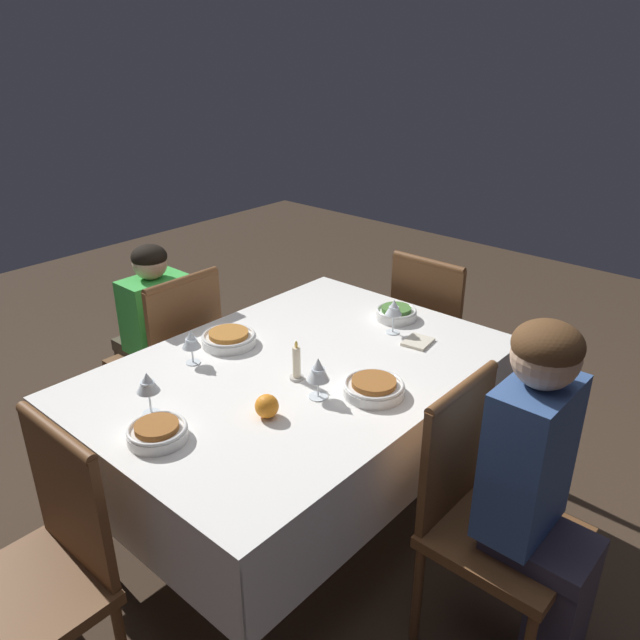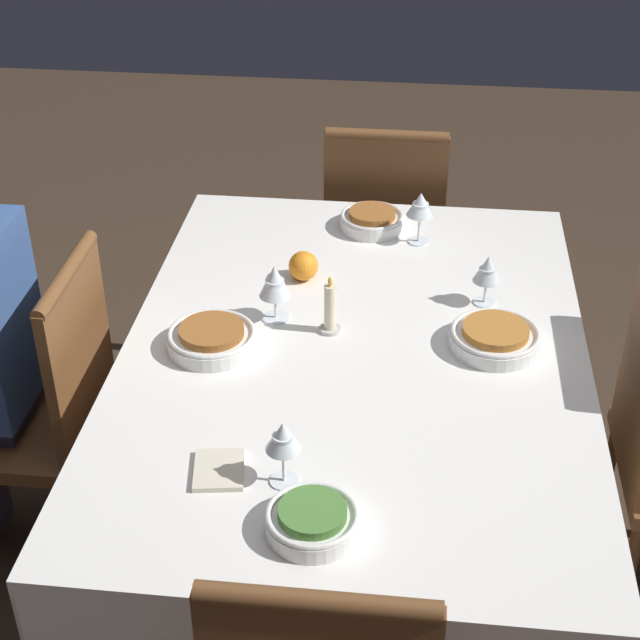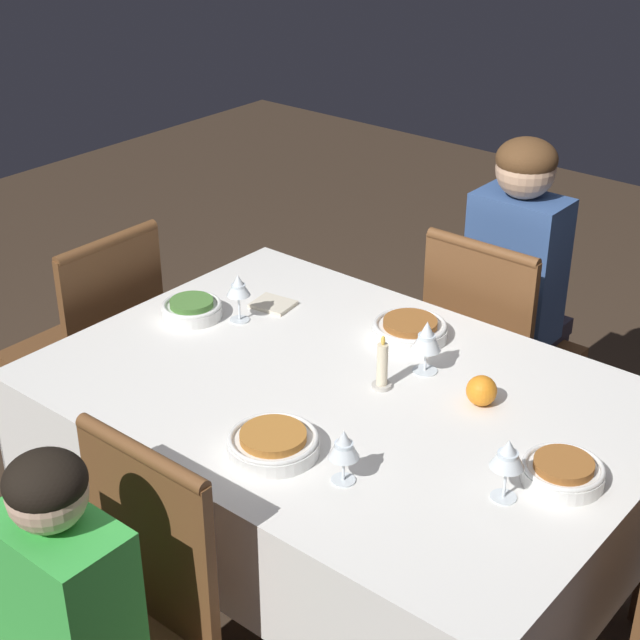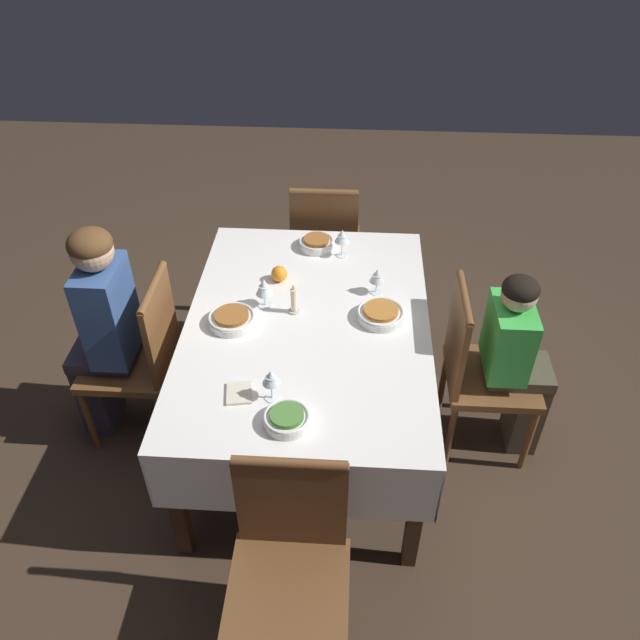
# 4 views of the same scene
# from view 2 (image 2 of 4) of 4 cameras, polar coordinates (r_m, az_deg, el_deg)

# --- Properties ---
(ground_plane) EXTENTS (8.00, 8.00, 0.00)m
(ground_plane) POSITION_cam_2_polar(r_m,az_deg,el_deg) (2.85, 1.73, -13.94)
(ground_plane) COLOR #3D2D21
(dining_table) EXTENTS (1.60, 1.12, 0.73)m
(dining_table) POSITION_cam_2_polar(r_m,az_deg,el_deg) (2.41, 1.98, -3.34)
(dining_table) COLOR white
(dining_table) RESTS_ON ground_plane
(chair_north) EXTENTS (0.43, 0.43, 0.92)m
(chair_north) POSITION_cam_2_polar(r_m,az_deg,el_deg) (2.66, -15.91, -4.69)
(chair_north) COLOR brown
(chair_north) RESTS_ON ground_plane
(chair_east) EXTENTS (0.43, 0.43, 0.92)m
(chair_east) POSITION_cam_2_polar(r_m,az_deg,el_deg) (3.38, 3.79, 5.22)
(chair_east) COLOR brown
(chair_east) RESTS_ON ground_plane
(bowl_north) EXTENTS (0.22, 0.22, 0.06)m
(bowl_north) POSITION_cam_2_polar(r_m,az_deg,el_deg) (2.37, -6.31, -1.03)
(bowl_north) COLOR white
(bowl_north) RESTS_ON dining_table
(wine_glass_north) EXTENTS (0.08, 0.08, 0.15)m
(wine_glass_north) POSITION_cam_2_polar(r_m,az_deg,el_deg) (2.42, -2.65, 2.18)
(wine_glass_north) COLOR white
(wine_glass_north) RESTS_ON dining_table
(bowl_south) EXTENTS (0.22, 0.22, 0.06)m
(bowl_south) POSITION_cam_2_polar(r_m,az_deg,el_deg) (2.39, 10.15, -0.98)
(bowl_south) COLOR white
(bowl_south) RESTS_ON dining_table
(wine_glass_south) EXTENTS (0.07, 0.07, 0.14)m
(wine_glass_south) POSITION_cam_2_polar(r_m,az_deg,el_deg) (2.53, 9.72, 2.86)
(wine_glass_south) COLOR white
(wine_glass_south) RESTS_ON dining_table
(bowl_west) EXTENTS (0.18, 0.18, 0.06)m
(bowl_west) POSITION_cam_2_polar(r_m,az_deg,el_deg) (1.88, -0.44, -11.54)
(bowl_west) COLOR white
(bowl_west) RESTS_ON dining_table
(wine_glass_west) EXTENTS (0.07, 0.07, 0.15)m
(wine_glass_west) POSITION_cam_2_polar(r_m,az_deg,el_deg) (1.92, -2.17, -6.91)
(wine_glass_west) COLOR white
(wine_glass_west) RESTS_ON dining_table
(bowl_east) EXTENTS (0.19, 0.19, 0.06)m
(bowl_east) POSITION_cam_2_polar(r_m,az_deg,el_deg) (2.89, 3.10, 5.85)
(bowl_east) COLOR white
(bowl_east) RESTS_ON dining_table
(wine_glass_east) EXTENTS (0.08, 0.08, 0.16)m
(wine_glass_east) POSITION_cam_2_polar(r_m,az_deg,el_deg) (2.79, 5.87, 6.62)
(wine_glass_east) COLOR white
(wine_glass_east) RESTS_ON dining_table
(candle_centerpiece) EXTENTS (0.05, 0.05, 0.16)m
(candle_centerpiece) POSITION_cam_2_polar(r_m,az_deg,el_deg) (2.40, 0.59, 0.52)
(candle_centerpiece) COLOR beige
(candle_centerpiece) RESTS_ON dining_table
(orange_fruit) EXTENTS (0.08, 0.08, 0.08)m
(orange_fruit) POSITION_cam_2_polar(r_m,az_deg,el_deg) (2.62, -0.97, 3.17)
(orange_fruit) COLOR orange
(orange_fruit) RESTS_ON dining_table
(napkin_red_folded) EXTENTS (0.14, 0.12, 0.01)m
(napkin_red_folded) POSITION_cam_2_polar(r_m,az_deg,el_deg) (2.02, -5.90, -8.67)
(napkin_red_folded) COLOR beige
(napkin_red_folded) RESTS_ON dining_table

